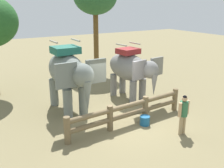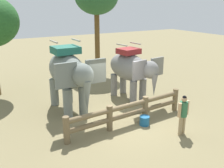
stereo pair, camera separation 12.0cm
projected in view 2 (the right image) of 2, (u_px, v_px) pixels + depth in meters
name	position (u px, v px, depth m)	size (l,w,h in m)	color
ground_plane	(126.00, 123.00, 10.73)	(60.00, 60.00, 0.00)	olive
log_fence	(128.00, 111.00, 10.44)	(5.71, 0.58, 1.05)	brown
elephant_near_left	(69.00, 73.00, 11.37)	(2.19, 3.83, 3.30)	slate
elephant_center	(131.00, 69.00, 12.97)	(1.93, 3.43, 2.91)	gray
tourist_woman_in_black	(183.00, 112.00, 9.54)	(0.56, 0.34, 1.59)	#A08861
feed_bucket	(144.00, 121.00, 10.51)	(0.41, 0.41, 0.39)	#19598C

